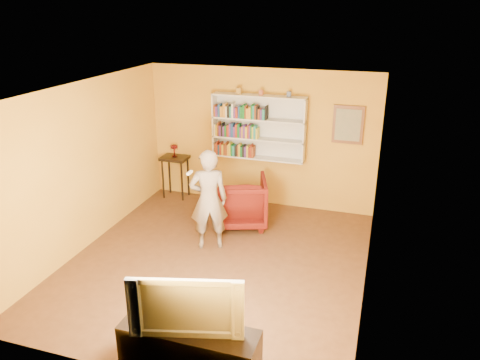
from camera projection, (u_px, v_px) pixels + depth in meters
name	position (u px, v px, depth m)	size (l,w,h in m)	color
room_shell	(216.00, 203.00, 6.99)	(5.30, 5.80, 2.88)	#482B17
bookshelf	(259.00, 127.00, 8.93)	(1.80, 0.29, 1.23)	silver
books_row_lower	(235.00, 150.00, 9.13)	(0.79, 0.19, 0.27)	brown
books_row_middle	(237.00, 131.00, 8.98)	(0.87, 0.19, 0.27)	silver
books_row_upper	(241.00, 112.00, 8.83)	(1.03, 0.19, 0.27)	brown
ornament_left	(239.00, 91.00, 8.75)	(0.08, 0.08, 0.12)	#AB8130
ornament_centre	(261.00, 93.00, 8.63)	(0.07, 0.07, 0.10)	#A35036
ornament_right	(289.00, 94.00, 8.48)	(0.07, 0.07, 0.10)	#485278
framed_painting	(348.00, 125.00, 8.45)	(0.55, 0.05, 0.70)	brown
console_table	(175.00, 164.00, 9.59)	(0.54, 0.41, 0.88)	black
ruby_lustre	(174.00, 148.00, 9.47)	(0.16, 0.16, 0.26)	maroon
armchair	(239.00, 201.00, 8.48)	(0.96, 0.99, 0.90)	#440604
person	(209.00, 200.00, 7.53)	(0.62, 0.41, 1.69)	#786858
game_remote	(190.00, 173.00, 7.11)	(0.04, 0.15, 0.04)	white
tv_cabinet	(190.00, 350.00, 5.11)	(1.53, 0.46, 0.55)	black
television	(187.00, 302.00, 4.89)	(1.20, 0.16, 0.69)	black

